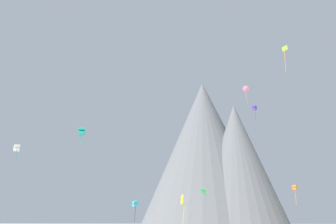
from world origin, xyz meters
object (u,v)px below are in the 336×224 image
Objects in this scene: kite_cyan_low at (135,203)px; kite_orange_low at (295,188)px; kite_lime_high at (285,53)px; kite_pink_high at (246,89)px; rock_massif at (214,161)px; kite_green_low at (204,191)px; kite_indigo_high at (254,108)px; kite_teal_mid at (82,132)px; kite_white_mid at (17,148)px; kite_yellow_low at (182,202)px.

kite_orange_low is (34.33, -21.95, 1.75)m from kite_cyan_low.
kite_pink_high is at bearing -170.27° from kite_lime_high.
rock_massif reaches higher than kite_cyan_low.
kite_lime_high is 1.17× the size of kite_green_low.
kite_pink_high is (-3.88, 24.49, 2.94)m from kite_lime_high.
kite_cyan_low is 18.91m from kite_green_low.
rock_massif is 12.25× the size of kite_cyan_low.
kite_indigo_high is (10.96, -33.87, 9.55)m from rock_massif.
kite_cyan_low is 25.79m from kite_teal_mid.
rock_massif is at bearing 98.85° from kite_pink_high.
kite_cyan_low is 1.46× the size of kite_orange_low.
kite_lime_high is 43.72m from kite_teal_mid.
kite_orange_low is at bearing -18.42° from kite_teal_mid.
kite_white_mid is at bearing -116.40° from rock_massif.
kite_white_mid is 0.65× the size of kite_pink_high.
kite_teal_mid reaches higher than kite_yellow_low.
kite_teal_mid is 1.14× the size of kite_orange_low.
kite_indigo_high reaches higher than kite_yellow_low.
kite_teal_mid is 49.77m from kite_indigo_high.
kite_cyan_low is 1.28× the size of kite_teal_mid.
kite_orange_low is (12.50, -61.36, -15.24)m from rock_massif.
kite_yellow_low is 1.03× the size of kite_pink_high.
kite_green_low is (-4.33, -33.12, -13.57)m from rock_massif.
kite_lime_high is 1.43× the size of kite_orange_low.
kite_yellow_low is at bearing -96.12° from rock_massif.
kite_pink_high reaches higher than kite_indigo_high.
kite_orange_low is at bearing -78.49° from rock_massif.
kite_green_low is 27.73m from kite_indigo_high.
kite_orange_low is at bearing 20.30° from kite_cyan_low.
kite_pink_high is 41.69m from kite_teal_mid.
kite_white_mid is (-14.23, -33.25, 7.90)m from kite_cyan_low.
kite_white_mid is at bearing -60.28° from kite_cyan_low.
kite_lime_high is 32.01m from kite_yellow_low.
kite_pink_high reaches higher than kite_lime_high.
rock_massif is 81.63m from kite_white_mid.
kite_yellow_low is 29.87m from kite_white_mid.
kite_pink_high is at bearing -10.67° from kite_yellow_low.
kite_yellow_low is (-7.65, -71.37, -18.22)m from rock_massif.
kite_green_low is at bearing -166.94° from kite_white_mid.
kite_green_low is at bearing -21.07° from kite_orange_low.
rock_massif reaches higher than kite_indigo_high.
kite_green_low is (-15.43, 37.44, -21.28)m from kite_lime_high.
kite_indigo_high is (32.80, 5.54, 26.53)m from kite_cyan_low.
kite_pink_high reaches higher than kite_teal_mid.
kite_white_mid reaches higher than kite_yellow_low.
kite_cyan_low is 37.02m from kite_white_mid.
kite_orange_low is 0.77× the size of kite_indigo_high.
kite_lime_high is 1.25× the size of kite_teal_mid.
kite_lime_high is 24.97m from kite_pink_high.
kite_orange_low is at bearing -140.00° from kite_indigo_high.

